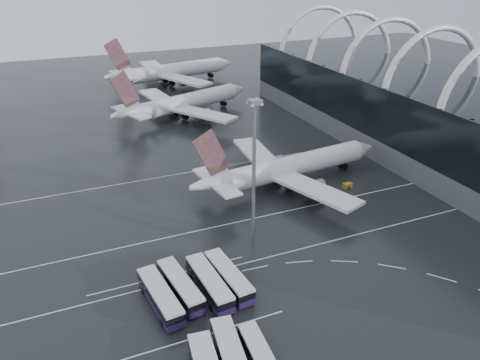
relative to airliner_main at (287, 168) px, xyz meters
name	(u,v)px	position (x,y,z in m)	size (l,w,h in m)	color
ground	(289,245)	(-11.95, -23.55, -4.50)	(420.00, 420.00, 0.00)	black
terminal	(459,121)	(49.62, -3.71, 6.37)	(42.00, 160.00, 34.90)	#525456
lane_marking_near	(294,251)	(-11.95, -25.55, -4.50)	(120.00, 0.25, 0.01)	silver
lane_marking_mid	(263,216)	(-11.95, -11.55, -4.50)	(120.00, 0.25, 0.01)	silver
lane_marking_far	(217,167)	(-11.95, 16.45, -4.50)	(120.00, 0.25, 0.01)	silver
bus_bay_line_south	(198,337)	(-35.95, -39.55, -4.50)	(28.00, 0.25, 0.01)	silver
bus_bay_line_north	(169,275)	(-35.95, -23.55, -4.50)	(28.00, 0.25, 0.01)	silver
airliner_main	(287,168)	(0.00, 0.00, 0.00)	(53.12, 46.25, 17.98)	white
airliner_gate_b	(182,104)	(-7.87, 61.11, 0.33)	(54.07, 48.05, 19.29)	white
airliner_gate_c	(170,72)	(0.87, 107.12, 0.90)	(60.36, 54.79, 21.59)	white
bus_row_near_a	(160,296)	(-39.23, -30.70, -2.67)	(4.51, 13.79, 3.33)	#25133E
bus_row_near_b	(180,286)	(-35.51, -29.37, -2.71)	(4.55, 13.49, 3.26)	#25133E
bus_row_near_c	(209,283)	(-30.93, -30.65, -2.65)	(3.93, 13.87, 3.37)	#25133E
bus_row_near_d	(229,277)	(-27.34, -30.24, -2.70)	(4.15, 13.53, 3.28)	#25133E
bus_row_far_b	(232,360)	(-33.59, -47.10, -2.66)	(4.89, 13.91, 3.35)	#25133E
bus_row_far_c	(261,359)	(-29.90, -48.42, -2.89)	(3.56, 12.13, 2.95)	#25133E
floodlight_mast	(254,155)	(-17.32, -18.31, 13.23)	(2.16, 2.16, 28.20)	gray
gse_cart_belly_a	(347,186)	(12.88, -7.16, -3.93)	(2.10, 1.24, 1.15)	#AB8016
gse_cart_belly_b	(298,160)	(9.59, 11.30, -3.86)	(2.36, 1.39, 1.29)	slate
gse_cart_belly_e	(298,173)	(5.20, 3.54, -3.84)	(2.45, 1.45, 1.33)	#AB8016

